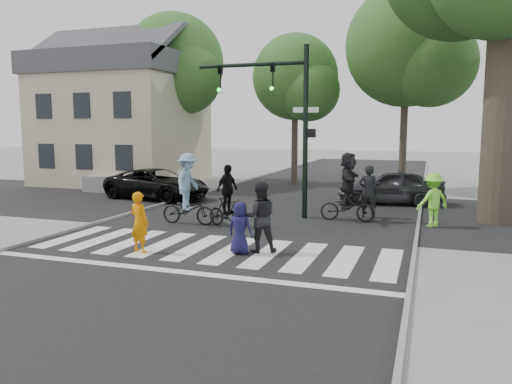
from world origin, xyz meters
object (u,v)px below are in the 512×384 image
at_px(car_suv, 157,184).
at_px(cyclist_left, 188,194).
at_px(traffic_signal, 282,107).
at_px(cyclist_mid, 227,201).
at_px(cyclist_right, 348,191).
at_px(car_grey, 390,187).
at_px(pedestrian_adult, 260,217).
at_px(pedestrian_child, 240,228).
at_px(pedestrian_woman, 139,222).

bearing_deg(car_suv, cyclist_left, -130.07).
xyz_separation_m(traffic_signal, cyclist_mid, (-1.13, -2.33, -3.07)).
height_order(cyclist_right, car_grey, cyclist_right).
xyz_separation_m(pedestrian_adult, cyclist_right, (1.46, 5.05, 0.14)).
height_order(traffic_signal, cyclist_mid, traffic_signal).
bearing_deg(traffic_signal, car_suv, 159.16).
xyz_separation_m(cyclist_mid, car_grey, (4.57, 6.78, -0.09)).
height_order(pedestrian_adult, cyclist_right, cyclist_right).
xyz_separation_m(pedestrian_child, cyclist_right, (1.86, 5.42, 0.38)).
bearing_deg(car_grey, pedestrian_child, -24.52).
distance_m(cyclist_left, car_grey, 9.04).
height_order(pedestrian_adult, cyclist_left, cyclist_left).
bearing_deg(cyclist_left, pedestrian_woman, -81.98).
distance_m(traffic_signal, car_suv, 7.70).
distance_m(pedestrian_child, car_grey, 10.32).
xyz_separation_m(pedestrian_child, car_grey, (2.93, 9.90, 0.07)).
xyz_separation_m(pedestrian_woman, car_grey, (5.44, 10.57, -0.05)).
bearing_deg(pedestrian_woman, pedestrian_adult, -146.33).
relative_size(pedestrian_woman, pedestrian_adult, 0.86).
distance_m(cyclist_left, car_suv, 6.28).
xyz_separation_m(traffic_signal, car_grey, (3.44, 4.44, -3.16)).
relative_size(cyclist_left, cyclist_right, 1.00).
xyz_separation_m(pedestrian_adult, car_suv, (-7.45, 7.57, -0.23)).
bearing_deg(cyclist_left, car_grey, 48.63).
distance_m(cyclist_left, cyclist_mid, 1.41).
height_order(traffic_signal, pedestrian_woman, traffic_signal).
xyz_separation_m(cyclist_right, car_suv, (-8.91, 2.52, -0.37)).
relative_size(pedestrian_woman, cyclist_left, 0.67).
relative_size(traffic_signal, car_suv, 1.22).
bearing_deg(cyclist_left, pedestrian_adult, -38.55).
distance_m(cyclist_right, car_grey, 4.61).
distance_m(pedestrian_woman, car_grey, 11.89).
relative_size(cyclist_mid, cyclist_right, 0.86).
xyz_separation_m(pedestrian_child, cyclist_left, (-3.04, 3.12, 0.35)).
height_order(pedestrian_woman, cyclist_left, cyclist_left).
bearing_deg(cyclist_right, cyclist_mid, -146.70).
bearing_deg(pedestrian_woman, cyclist_left, -68.21).
bearing_deg(cyclist_right, traffic_signal, 179.20).
bearing_deg(car_grey, pedestrian_adult, -22.91).
height_order(car_suv, car_grey, car_grey).
bearing_deg(cyclist_mid, cyclist_right, 33.30).
bearing_deg(pedestrian_adult, car_suv, -70.37).
height_order(pedestrian_woman, car_suv, pedestrian_woman).
bearing_deg(traffic_signal, pedestrian_child, -84.69).
height_order(traffic_signal, cyclist_right, traffic_signal).
distance_m(pedestrian_child, cyclist_left, 4.37).
distance_m(cyclist_mid, car_suv, 7.25).
bearing_deg(cyclist_mid, pedestrian_adult, -53.41).
bearing_deg(pedestrian_adult, pedestrian_child, 18.37).
relative_size(pedestrian_adult, cyclist_right, 0.77).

